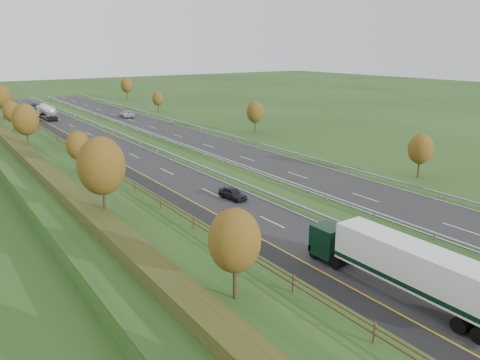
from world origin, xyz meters
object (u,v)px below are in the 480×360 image
at_px(road_tanker, 47,111).
at_px(car_small_far, 34,107).
at_px(car_dark_near, 233,193).
at_px(car_silver_mid, 105,144).
at_px(car_oncoming, 127,114).
at_px(box_lorry, 404,266).

height_order(road_tanker, car_small_far, road_tanker).
bearing_deg(car_dark_near, car_small_far, 84.65).
distance_m(car_dark_near, car_silver_mid, 36.16).
xyz_separation_m(car_silver_mid, car_small_far, (1.18, 61.84, -0.05)).
bearing_deg(road_tanker, car_small_far, 86.65).
xyz_separation_m(car_silver_mid, car_oncoming, (17.05, 33.28, 0.00)).
xyz_separation_m(road_tanker, car_dark_near, (2.79, -77.63, -1.15)).
relative_size(box_lorry, car_dark_near, 4.13).
bearing_deg(car_silver_mid, box_lorry, -83.71).
height_order(box_lorry, car_small_far, box_lorry).
distance_m(box_lorry, road_tanker, 102.62).
distance_m(road_tanker, car_small_far, 20.32).
xyz_separation_m(box_lorry, road_tanker, (-0.59, 102.62, -0.47)).
height_order(road_tanker, car_dark_near, road_tanker).
bearing_deg(car_silver_mid, car_oncoming, 68.61).
relative_size(car_dark_near, car_small_far, 0.76).
height_order(box_lorry, car_dark_near, box_lorry).
bearing_deg(box_lorry, car_oncoming, 80.10).
xyz_separation_m(car_dark_near, car_small_far, (-1.60, 97.89, 0.08)).
height_order(car_dark_near, car_oncoming, car_oncoming).
height_order(car_dark_near, car_silver_mid, car_silver_mid).
bearing_deg(car_small_far, car_oncoming, -65.46).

